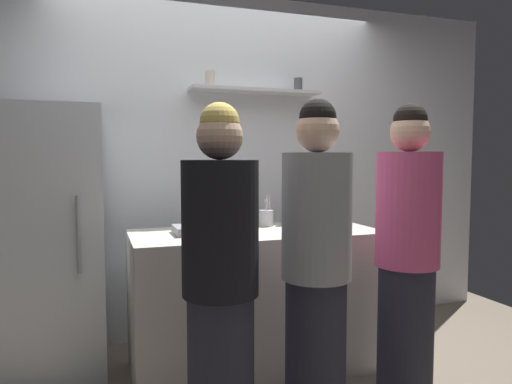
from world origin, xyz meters
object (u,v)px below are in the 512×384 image
Objects in this scene: wine_bottle_amber_glass at (302,217)px; person_grey_hoodie at (316,271)px; person_pink_top at (407,259)px; water_bottle_plastic at (241,217)px; baking_pan at (202,229)px; utensil_holder at (266,218)px; wine_bottle_green_glass at (333,206)px; person_blonde at (221,287)px; refrigerator at (51,242)px; wine_bottle_dark_glass at (288,210)px; wine_bottle_pale_glass at (331,213)px.

person_grey_hoodie is (-0.14, -0.48, -0.20)m from wine_bottle_amber_glass.
person_pink_top is at bearing -53.61° from person_grey_hoodie.
wine_bottle_amber_glass is 0.38m from water_bottle_plastic.
person_grey_hoodie is (0.40, -0.79, -0.11)m from baking_pan.
wine_bottle_green_glass is (0.52, 0.03, 0.06)m from utensil_holder.
person_blonde is (-0.63, -0.53, -0.22)m from wine_bottle_amber_glass.
wine_bottle_dark_glass is at bearing -5.05° from refrigerator.
wine_bottle_dark_glass is at bearing -179.66° from wine_bottle_green_glass.
person_grey_hoodie reaches higher than wine_bottle_amber_glass.
wine_bottle_pale_glass is at bearing -20.11° from person_pink_top.
person_grey_hoodie is 0.50m from person_blonde.
person_pink_top is at bearing -92.04° from wine_bottle_green_glass.
utensil_holder is 0.14× the size of person_blonde.
wine_bottle_dark_glass is 0.52m from water_bottle_plastic.
wine_bottle_green_glass is at bearing 20.19° from water_bottle_plastic.
person_pink_top is (0.44, -0.41, -0.20)m from wine_bottle_amber_glass.
person_grey_hoodie is at bearing -106.05° from wine_bottle_amber_glass.
wine_bottle_green_glass is at bearing -4.06° from refrigerator.
refrigerator is at bearing 164.00° from wine_bottle_pale_glass.
utensil_holder is at bearing 145.55° from person_blonde.
wine_bottle_amber_glass is 0.86m from person_blonde.
utensil_holder is 0.95× the size of water_bottle_plastic.
baking_pan is 0.86m from person_blonde.
wine_bottle_pale_glass is 1.16m from person_blonde.
wine_bottle_dark_glass is (0.17, 0.03, 0.05)m from utensil_holder.
person_grey_hoodie reaches higher than baking_pan.
baking_pan is at bearing 157.88° from water_bottle_plastic.
water_bottle_plastic is 0.14× the size of person_grey_hoodie.
water_bottle_plastic is at bearing 144.37° from wine_bottle_amber_glass.
wine_bottle_dark_glass reaches higher than water_bottle_plastic.
baking_pan is 0.26m from water_bottle_plastic.
wine_bottle_pale_glass is at bearing -119.72° from wine_bottle_green_glass.
baking_pan is at bearing -20.42° from refrigerator.
person_blonde reaches higher than wine_bottle_amber_glass.
wine_bottle_amber_glass is at bearing 10.67° from person_pink_top.
refrigerator is 1.77m from wine_bottle_pale_glass.
person_blonde is at bearing 59.99° from person_pink_top.
person_blonde reaches higher than wine_bottle_green_glass.
utensil_holder is 0.69× the size of wine_bottle_green_glass.
wine_bottle_green_glass reaches higher than wine_bottle_pale_glass.
refrigerator reaches higher than utensil_holder.
person_pink_top reaches higher than utensil_holder.
wine_bottle_dark_glass reaches higher than baking_pan.
person_grey_hoodie is (1.28, -1.12, -0.03)m from refrigerator.
person_pink_top is at bearing -61.09° from utensil_holder.
wine_bottle_dark_glass is at bearing 139.35° from person_blonde.
person_blonde is (-0.91, -0.69, -0.22)m from wine_bottle_pale_glass.
wine_bottle_green_glass is at bearing 11.02° from baking_pan.
refrigerator is 1.56m from wine_bottle_dark_glass.
wine_bottle_pale_glass is 0.38m from wine_bottle_dark_glass.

